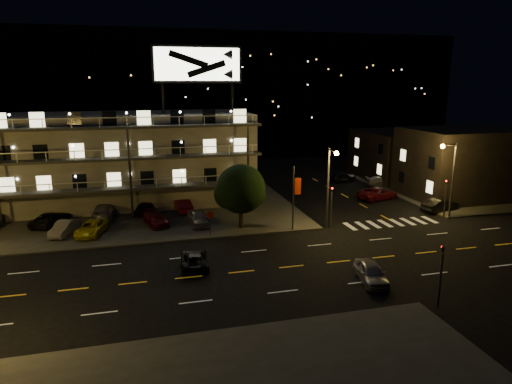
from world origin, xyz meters
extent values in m
plane|color=black|center=(0.00, 0.00, 0.00)|extent=(140.00, 140.00, 0.00)
cube|color=#31312F|center=(-14.00, 20.00, 0.07)|extent=(44.00, 24.00, 0.15)
cube|color=#31312F|center=(30.00, 20.00, 0.07)|extent=(16.00, 24.00, 0.15)
cube|color=gray|center=(-10.00, 24.00, 5.00)|extent=(28.00, 12.00, 10.00)
cube|color=gray|center=(-10.00, 24.00, 10.25)|extent=(28.00, 12.00, 0.50)
cube|color=#31312F|center=(-10.00, 17.10, 3.15)|extent=(28.00, 1.80, 0.25)
cube|color=#31312F|center=(-10.00, 17.10, 6.35)|extent=(28.00, 1.80, 0.25)
cube|color=#31312F|center=(-10.00, 17.10, 9.55)|extent=(28.00, 1.80, 0.25)
cylinder|color=black|center=(-6.00, 22.00, 12.25)|extent=(0.36, 0.36, 3.50)
cylinder|color=black|center=(2.00, 22.00, 12.25)|extent=(0.36, 0.36, 3.50)
cube|color=black|center=(-2.00, 22.00, 16.00)|extent=(10.20, 0.50, 4.20)
cube|color=#EAE8C7|center=(-2.00, 21.70, 16.00)|extent=(9.60, 0.06, 3.60)
cube|color=black|center=(30.00, 16.00, 4.25)|extent=(14.00, 10.00, 8.50)
cube|color=black|center=(30.00, 28.00, 3.50)|extent=(14.00, 12.00, 7.00)
cube|color=black|center=(0.00, 70.00, 12.00)|extent=(120.00, 20.00, 24.00)
cylinder|color=#2D2D30|center=(8.50, 8.30, 4.00)|extent=(0.20, 0.20, 8.00)
cylinder|color=#2D2D30|center=(8.50, 7.50, 7.80)|extent=(0.12, 1.80, 0.12)
sphere|color=yellow|center=(8.50, 6.70, 7.70)|extent=(0.44, 0.44, 0.44)
cylinder|color=#2D2D30|center=(22.50, 8.30, 4.00)|extent=(0.20, 0.20, 8.00)
cylinder|color=#2D2D30|center=(21.70, 8.30, 7.80)|extent=(1.80, 0.12, 0.12)
sphere|color=yellow|center=(20.90, 8.30, 7.70)|extent=(0.44, 0.44, 0.44)
cylinder|color=#2D2D30|center=(9.00, 8.50, 1.80)|extent=(0.14, 0.14, 3.60)
imported|color=black|center=(9.00, 8.50, 4.10)|extent=(0.20, 0.16, 1.00)
sphere|color=#FF0C0C|center=(9.00, 8.38, 4.00)|extent=(0.14, 0.14, 0.14)
cylinder|color=#2D2D30|center=(9.00, -8.50, 1.80)|extent=(0.14, 0.14, 3.60)
imported|color=black|center=(9.00, -8.50, 4.10)|extent=(0.20, 0.16, 1.00)
sphere|color=#FF0C0C|center=(9.00, -8.38, 4.00)|extent=(0.14, 0.14, 0.14)
cylinder|color=#2D2D30|center=(22.00, 8.50, 1.80)|extent=(0.14, 0.14, 3.60)
imported|color=black|center=(22.00, 8.50, 4.10)|extent=(0.16, 0.20, 1.00)
sphere|color=#FF0C0C|center=(21.88, 8.50, 4.00)|extent=(0.14, 0.14, 0.14)
cylinder|color=#2D2D30|center=(5.00, 8.40, 3.20)|extent=(0.16, 0.16, 6.40)
cube|color=#A11F0B|center=(5.45, 8.40, 4.40)|extent=(0.60, 0.04, 1.60)
cylinder|color=#2D2D30|center=(-3.00, 8.60, 1.10)|extent=(0.08, 0.08, 2.20)
cylinder|color=#A11F0B|center=(-3.00, 8.55, 2.15)|extent=(0.91, 0.04, 0.91)
cylinder|color=black|center=(0.31, 10.28, 1.25)|extent=(0.46, 0.46, 2.21)
sphere|color=black|center=(0.31, 10.28, 4.02)|extent=(4.79, 4.79, 4.79)
sphere|color=black|center=(-0.80, 10.65, 3.46)|extent=(2.95, 2.95, 2.95)
sphere|color=black|center=(1.32, 9.91, 3.65)|extent=(2.76, 2.76, 2.76)
imported|color=gray|center=(-16.19, 12.25, 0.80)|extent=(2.57, 4.16, 1.29)
imported|color=gold|center=(-13.70, 11.65, 0.77)|extent=(3.28, 4.87, 1.24)
imported|color=#5E0D17|center=(-7.78, 13.17, 0.77)|extent=(2.82, 4.55, 1.23)
imported|color=gray|center=(-3.69, 12.20, 0.85)|extent=(1.92, 4.20, 1.40)
imported|color=black|center=(-17.88, 15.63, 0.81)|extent=(3.89, 5.27, 1.33)
imported|color=gray|center=(-12.93, 16.99, 0.90)|extent=(2.57, 5.35, 1.50)
imported|color=black|center=(-8.68, 17.45, 0.84)|extent=(2.74, 4.32, 1.37)
imported|color=#5E0D17|center=(-4.73, 17.35, 0.85)|extent=(2.09, 4.45, 1.41)
imported|color=black|center=(23.04, 10.62, 0.75)|extent=(4.81, 2.69, 1.50)
imported|color=#5E0D17|center=(19.13, 17.37, 0.73)|extent=(5.72, 3.65, 1.47)
imported|color=gray|center=(23.47, 23.80, 0.67)|extent=(4.86, 2.52, 1.35)
imported|color=black|center=(19.46, 28.00, 0.68)|extent=(4.22, 2.32, 1.36)
imported|color=gray|center=(6.61, -4.09, 0.71)|extent=(2.33, 4.37, 1.41)
imported|color=black|center=(-5.33, 1.95, 0.62)|extent=(2.44, 4.64, 1.25)
camera|label=1|loc=(-9.07, -31.46, 14.01)|focal=32.00mm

